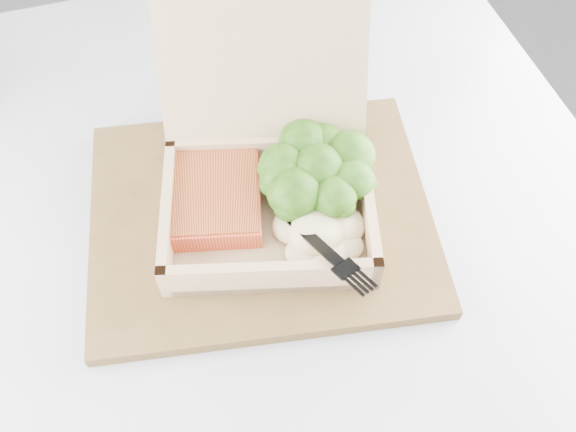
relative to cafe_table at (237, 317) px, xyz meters
name	(u,v)px	position (x,y,z in m)	size (l,w,h in m)	color
floor	(280,218)	(0.24, 0.48, -0.56)	(4.00, 4.00, 0.00)	gray
cafe_table	(237,317)	(0.00, 0.00, 0.00)	(0.94, 0.94, 0.76)	black
serving_tray	(261,216)	(0.04, 0.01, 0.20)	(0.35, 0.28, 0.02)	brown
takeout_container	(267,165)	(0.06, 0.03, 0.26)	(0.28, 0.30, 0.18)	tan
salmon_fillet	(217,196)	(0.00, 0.03, 0.23)	(0.09, 0.12, 0.02)	#F14C2F
broccoli_pile	(318,175)	(0.11, 0.01, 0.24)	(0.13, 0.13, 0.05)	#44801C
mashed_potatoes	(316,232)	(0.08, -0.05, 0.24)	(0.09, 0.08, 0.03)	beige
plastic_fork	(295,220)	(0.06, -0.04, 0.25)	(0.05, 0.15, 0.03)	black
receipt	(207,105)	(0.04, 0.19, 0.20)	(0.07, 0.13, 0.00)	white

